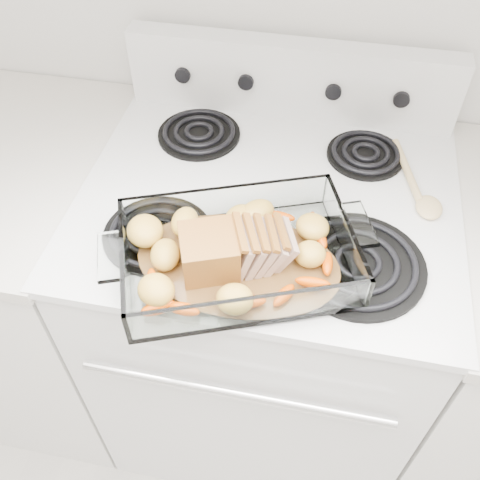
% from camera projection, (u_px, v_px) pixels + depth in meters
% --- Properties ---
extents(electric_range, '(0.78, 0.70, 1.12)m').
position_uv_depth(electric_range, '(262.00, 315.00, 1.45)').
color(electric_range, silver).
rests_on(electric_range, ground).
extents(counter_left, '(0.58, 0.68, 0.93)m').
position_uv_depth(counter_left, '(36.00, 280.00, 1.55)').
color(counter_left, white).
rests_on(counter_left, ground).
extents(baking_dish, '(0.40, 0.26, 0.08)m').
position_uv_depth(baking_dish, '(238.00, 259.00, 0.95)').
color(baking_dish, white).
rests_on(baking_dish, electric_range).
extents(pork_roast, '(0.20, 0.10, 0.08)m').
position_uv_depth(pork_roast, '(227.00, 248.00, 0.94)').
color(pork_roast, '#905D1F').
rests_on(pork_roast, baking_dish).
extents(roast_vegetables, '(0.38, 0.20, 0.05)m').
position_uv_depth(roast_vegetables, '(240.00, 239.00, 0.97)').
color(roast_vegetables, '#C94300').
rests_on(roast_vegetables, baking_dish).
extents(wooden_spoon, '(0.10, 0.24, 0.02)m').
position_uv_depth(wooden_spoon, '(419.00, 190.00, 1.10)').
color(wooden_spoon, tan).
rests_on(wooden_spoon, electric_range).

